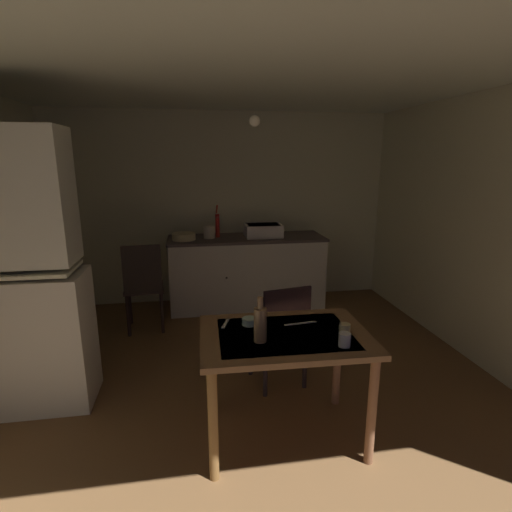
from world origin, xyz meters
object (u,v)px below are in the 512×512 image
object	(u,v)px
serving_bowl_wide	(250,321)
chair_by_counter	(144,285)
chair_far_side	(281,331)
hand_pump	(217,223)
dining_table	(285,349)
mixing_bowl_counter	(184,237)
glass_bottle	(260,324)
hutch_cabinet	(17,284)
mug_dark	(345,340)
sink_basin	(263,230)

from	to	relation	value
serving_bowl_wide	chair_by_counter	bearing A→B (deg)	117.43
chair_far_side	chair_by_counter	xyz separation A→B (m)	(-1.18, 1.25, 0.04)
hand_pump	dining_table	size ratio (longest dim) A/B	0.36
mixing_bowl_counter	chair_by_counter	world-z (taller)	chair_by_counter
dining_table	serving_bowl_wide	size ratio (longest dim) A/B	10.63
glass_bottle	serving_bowl_wide	bearing A→B (deg)	96.09
hutch_cabinet	chair_by_counter	distance (m)	1.45
chair_far_side	serving_bowl_wide	bearing A→B (deg)	-125.93
serving_bowl_wide	glass_bottle	bearing A→B (deg)	-83.91
hand_pump	glass_bottle	size ratio (longest dim) A/B	1.41
chair_far_side	chair_by_counter	distance (m)	1.72
hutch_cabinet	mug_dark	world-z (taller)	hutch_cabinet
sink_basin	chair_by_counter	distance (m)	1.56
dining_table	hand_pump	bearing A→B (deg)	95.58
glass_bottle	chair_far_side	bearing A→B (deg)	67.36
dining_table	serving_bowl_wide	bearing A→B (deg)	138.71
mug_dark	mixing_bowl_counter	bearing A→B (deg)	109.92
sink_basin	mug_dark	size ratio (longest dim) A/B	5.49
hutch_cabinet	mug_dark	xyz separation A→B (m)	(2.07, -0.89, -0.16)
hand_pump	chair_far_side	world-z (taller)	hand_pump
mixing_bowl_counter	glass_bottle	size ratio (longest dim) A/B	0.99
sink_basin	mug_dark	distance (m)	2.66
hand_pump	serving_bowl_wide	bearing A→B (deg)	-88.87
sink_basin	dining_table	bearing A→B (deg)	-97.19
hutch_cabinet	mixing_bowl_counter	size ratio (longest dim) A/B	7.35
chair_by_counter	serving_bowl_wide	size ratio (longest dim) A/B	9.57
chair_far_side	mug_dark	bearing A→B (deg)	-77.12
chair_far_side	glass_bottle	bearing A→B (deg)	-112.64
glass_bottle	hand_pump	bearing A→B (deg)	91.62
dining_table	glass_bottle	xyz separation A→B (m)	(-0.17, -0.08, 0.22)
chair_by_counter	chair_far_side	bearing A→B (deg)	-46.66
sink_basin	serving_bowl_wide	distance (m)	2.32
dining_table	chair_by_counter	xyz separation A→B (m)	(-1.07, 1.85, -0.12)
hand_pump	chair_by_counter	distance (m)	1.16
dining_table	mug_dark	distance (m)	0.40
sink_basin	hand_pump	bearing A→B (deg)	175.29
sink_basin	serving_bowl_wide	world-z (taller)	sink_basin
hutch_cabinet	hand_pump	xyz separation A→B (m)	(1.53, 1.81, 0.10)
mixing_bowl_counter	chair_far_side	bearing A→B (deg)	-67.02
chair_far_side	serving_bowl_wide	size ratio (longest dim) A/B	8.57
chair_far_side	hutch_cabinet	bearing A→B (deg)	178.04
serving_bowl_wide	dining_table	bearing A→B (deg)	-41.29
dining_table	chair_by_counter	size ratio (longest dim) A/B	1.11
sink_basin	serving_bowl_wide	xyz separation A→B (m)	(-0.50, -2.26, -0.19)
sink_basin	hand_pump	xyz separation A→B (m)	(-0.55, 0.05, 0.09)
hand_pump	chair_far_side	size ratio (longest dim) A/B	0.45
chair_far_side	serving_bowl_wide	world-z (taller)	chair_far_side
sink_basin	chair_far_side	world-z (taller)	sink_basin
sink_basin	serving_bowl_wide	size ratio (longest dim) A/B	4.38
dining_table	glass_bottle	world-z (taller)	glass_bottle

